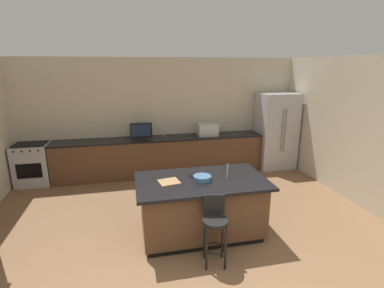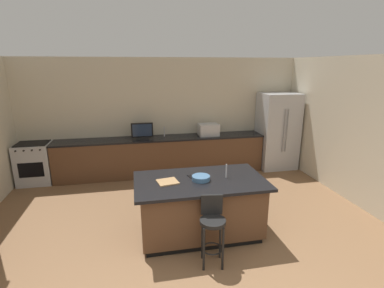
% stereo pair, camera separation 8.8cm
% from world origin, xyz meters
% --- Properties ---
extents(wall_back, '(7.24, 0.12, 2.76)m').
position_xyz_m(wall_back, '(0.00, 5.06, 1.38)').
color(wall_back, beige).
rests_on(wall_back, ground_plane).
extents(wall_right, '(0.12, 5.46, 2.76)m').
position_xyz_m(wall_right, '(3.42, 2.53, 1.38)').
color(wall_right, beige).
rests_on(wall_right, ground_plane).
extents(counter_back, '(4.96, 0.62, 0.91)m').
position_xyz_m(counter_back, '(-0.10, 4.68, 0.46)').
color(counter_back, brown).
rests_on(counter_back, ground_plane).
extents(kitchen_island, '(1.97, 1.12, 0.92)m').
position_xyz_m(kitchen_island, '(0.21, 1.94, 0.47)').
color(kitchen_island, black).
rests_on(kitchen_island, ground_plane).
extents(refrigerator, '(0.92, 0.79, 1.91)m').
position_xyz_m(refrigerator, '(2.85, 4.61, 0.96)').
color(refrigerator, '#B7BABF').
rests_on(refrigerator, ground_plane).
extents(range_oven, '(0.72, 0.63, 0.93)m').
position_xyz_m(range_oven, '(-2.95, 4.68, 0.46)').
color(range_oven, '#B7BABF').
rests_on(range_oven, ground_plane).
extents(microwave, '(0.48, 0.36, 0.29)m').
position_xyz_m(microwave, '(1.05, 4.68, 1.06)').
color(microwave, '#B7BABF').
rests_on(microwave, counter_back).
extents(tv_monitor, '(0.50, 0.16, 0.38)m').
position_xyz_m(tv_monitor, '(-0.55, 4.63, 1.09)').
color(tv_monitor, black).
rests_on(tv_monitor, counter_back).
extents(sink_faucet_back, '(0.02, 0.02, 0.24)m').
position_xyz_m(sink_faucet_back, '(-0.02, 4.78, 1.03)').
color(sink_faucet_back, '#B2B2B7').
rests_on(sink_faucet_back, counter_back).
extents(sink_faucet_island, '(0.02, 0.02, 0.22)m').
position_xyz_m(sink_faucet_island, '(0.62, 1.94, 1.03)').
color(sink_faucet_island, '#B2B2B7').
rests_on(sink_faucet_island, kitchen_island).
extents(bar_stool_center, '(0.34, 0.36, 0.94)m').
position_xyz_m(bar_stool_center, '(0.22, 1.24, 0.56)').
color(bar_stool_center, black).
rests_on(bar_stool_center, ground_plane).
extents(fruit_bowl, '(0.27, 0.27, 0.07)m').
position_xyz_m(fruit_bowl, '(0.22, 1.92, 0.95)').
color(fruit_bowl, '#3F668C').
rests_on(fruit_bowl, kitchen_island).
extents(cell_phone, '(0.11, 0.16, 0.01)m').
position_xyz_m(cell_phone, '(0.10, 2.08, 0.92)').
color(cell_phone, black).
rests_on(cell_phone, kitchen_island).
extents(cutting_board, '(0.33, 0.31, 0.02)m').
position_xyz_m(cutting_board, '(-0.28, 1.94, 0.93)').
color(cutting_board, '#A87F51').
rests_on(cutting_board, kitchen_island).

